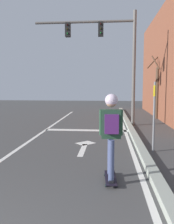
{
  "coord_description": "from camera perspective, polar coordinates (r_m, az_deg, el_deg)",
  "views": [
    {
      "loc": [
        2.0,
        -1.39,
        1.87
      ],
      "look_at": [
        1.32,
        5.9,
        1.08
      ],
      "focal_mm": 38.24,
      "sensor_mm": 36.0,
      "label": 1
    }
  ],
  "objects": [
    {
      "name": "lane_arrow_head",
      "position": [
        7.96,
        -0.35,
        -7.44
      ],
      "size": [
        0.71,
        0.71,
        0.01
      ],
      "primitive_type": "cube",
      "rotation": [
        0.0,
        0.0,
        0.79
      ],
      "color": "silver",
      "rests_on": "ground"
    },
    {
      "name": "lane_line_curbside",
      "position": [
        7.65,
        10.38,
        -8.09
      ],
      "size": [
        0.12,
        20.0,
        0.01
      ],
      "primitive_type": "cube",
      "color": "silver",
      "rests_on": "ground"
    },
    {
      "name": "lane_arrow_stem",
      "position": [
        7.14,
        -1.03,
        -9.03
      ],
      "size": [
        0.16,
        1.4,
        0.01
      ],
      "primitive_type": "cube",
      "color": "silver",
      "rests_on": "ground"
    },
    {
      "name": "skateboard",
      "position": [
        4.91,
        5.65,
        -15.41
      ],
      "size": [
        0.26,
        0.8,
        0.08
      ],
      "color": "black",
      "rests_on": "ground"
    },
    {
      "name": "roadside_tree",
      "position": [
        14.46,
        16.4,
        5.22
      ],
      "size": [
        1.14,
        1.01,
        3.83
      ],
      "color": "brown",
      "rests_on": "ground"
    },
    {
      "name": "curb_strip",
      "position": [
        7.66,
        12.27,
        -7.59
      ],
      "size": [
        0.24,
        24.0,
        0.14
      ],
      "primitive_type": "cube",
      "color": "#999F92",
      "rests_on": "ground"
    },
    {
      "name": "skater",
      "position": [
        4.61,
        5.8,
        -3.21
      ],
      "size": [
        0.46,
        0.62,
        1.65
      ],
      "color": "#444E75",
      "rests_on": "skateboard"
    },
    {
      "name": "lane_line_center",
      "position": [
        8.09,
        -14.58,
        -7.41
      ],
      "size": [
        0.12,
        20.0,
        0.01
      ],
      "primitive_type": "cube",
      "color": "silver",
      "rests_on": "ground"
    },
    {
      "name": "traffic_signal_mast",
      "position": [
        11.68,
        4.93,
        15.35
      ],
      "size": [
        4.77,
        0.34,
        5.36
      ],
      "color": "#5C5854",
      "rests_on": "ground"
    },
    {
      "name": "stop_bar",
      "position": [
        10.24,
        -0.05,
        -4.38
      ],
      "size": [
        3.55,
        0.4,
        0.01
      ],
      "primitive_type": "cube",
      "color": "silver",
      "rests_on": "ground"
    },
    {
      "name": "street_sign_post",
      "position": [
        7.0,
        15.8,
        1.38
      ],
      "size": [
        0.15,
        0.44,
        2.0
      ],
      "color": "slate",
      "rests_on": "ground"
    }
  ]
}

